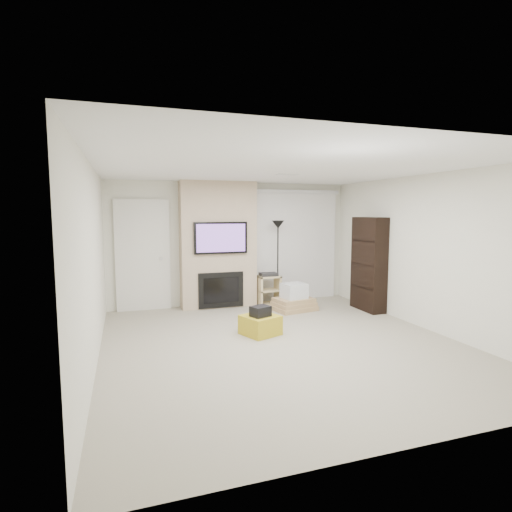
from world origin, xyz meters
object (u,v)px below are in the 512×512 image
object	(u,v)px
ottoman	(260,325)
floor_lamp	(278,238)
av_stand	(268,288)
box_stack	(294,300)
bookshelf	(369,264)

from	to	relation	value
ottoman	floor_lamp	size ratio (longest dim) A/B	0.29
av_stand	box_stack	size ratio (longest dim) A/B	0.75
floor_lamp	bookshelf	size ratio (longest dim) A/B	0.96
av_stand	bookshelf	world-z (taller)	bookshelf
box_stack	bookshelf	world-z (taller)	bookshelf
bookshelf	av_stand	bearing A→B (deg)	148.56
box_stack	ottoman	bearing A→B (deg)	-131.42
av_stand	box_stack	distance (m)	0.69
ottoman	av_stand	distance (m)	2.06
bookshelf	ottoman	bearing A→B (deg)	-161.29
floor_lamp	av_stand	size ratio (longest dim) A/B	2.62
ottoman	floor_lamp	xyz separation A→B (m)	(1.03, 1.89, 1.21)
av_stand	ottoman	bearing A→B (deg)	-113.56
av_stand	bookshelf	distance (m)	2.05
box_stack	av_stand	bearing A→B (deg)	116.97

